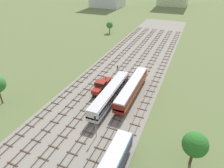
# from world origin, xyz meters

# --- Properties ---
(ground_plane) EXTENTS (480.00, 480.00, 0.00)m
(ground_plane) POSITION_xyz_m (0.00, 56.00, 0.00)
(ground_plane) COLOR #5B6B3D
(ballast_bed) EXTENTS (25.01, 176.00, 0.01)m
(ballast_bed) POSITION_xyz_m (0.00, 56.00, 0.00)
(ballast_bed) COLOR gray
(ballast_bed) RESTS_ON ground
(track_far_left) EXTENTS (2.40, 126.00, 0.29)m
(track_far_left) POSITION_xyz_m (-10.51, 57.00, 0.14)
(track_far_left) COLOR #47382D
(track_far_left) RESTS_ON ground
(track_left) EXTENTS (2.40, 126.00, 0.29)m
(track_left) POSITION_xyz_m (-6.30, 57.00, 0.14)
(track_left) COLOR #47382D
(track_left) RESTS_ON ground
(track_centre_left) EXTENTS (2.40, 126.00, 0.29)m
(track_centre_left) POSITION_xyz_m (-2.10, 57.00, 0.14)
(track_centre_left) COLOR #47382D
(track_centre_left) RESTS_ON ground
(track_centre) EXTENTS (2.40, 126.00, 0.29)m
(track_centre) POSITION_xyz_m (2.10, 57.00, 0.14)
(track_centre) COLOR #47382D
(track_centre) RESTS_ON ground
(track_centre_right) EXTENTS (2.40, 126.00, 0.29)m
(track_centre_right) POSITION_xyz_m (6.30, 57.00, 0.14)
(track_centre_right) COLOR #47382D
(track_centre_right) RESTS_ON ground
(track_right) EXTENTS (2.40, 126.00, 0.29)m
(track_right) POSITION_xyz_m (10.51, 57.00, 0.14)
(track_right) COLOR #47382D
(track_right) RESTS_ON ground
(diesel_railcar_centre_mid) EXTENTS (2.96, 20.50, 3.80)m
(diesel_railcar_centre_mid) POSITION_xyz_m (2.10, 46.41, 2.60)
(diesel_railcar_centre_mid) COLOR beige
(diesel_railcar_centre_mid) RESTS_ON ground
(shunter_loco_centre_left_midfar) EXTENTS (2.74, 8.46, 3.10)m
(shunter_loco_centre_left_midfar) POSITION_xyz_m (-2.10, 50.21, 2.01)
(shunter_loco_centre_left_midfar) COLOR maroon
(shunter_loco_centre_left_midfar) RESTS_ON ground
(diesel_railcar_centre_right_far) EXTENTS (2.96, 20.50, 3.80)m
(diesel_railcar_centre_right_far) POSITION_xyz_m (6.30, 51.16, 2.60)
(diesel_railcar_centre_right_far) COLOR maroon
(diesel_railcar_centre_right_far) RESTS_ON ground
(signal_post_near) EXTENTS (0.28, 0.47, 5.36)m
(signal_post_near) POSITION_xyz_m (4.20, 34.19, 3.41)
(signal_post_near) COLOR gray
(signal_post_near) RESTS_ON ground
(signal_post_mid) EXTENTS (0.28, 0.47, 5.48)m
(signal_post_mid) POSITION_xyz_m (0.00, 56.94, 3.47)
(signal_post_mid) COLOR gray
(signal_post_mid) RESTS_ON ground
(lineside_tree_0) EXTENTS (4.26, 4.26, 6.90)m
(lineside_tree_0) POSITION_xyz_m (22.32, 34.52, 4.73)
(lineside_tree_0) COLOR #4C331E
(lineside_tree_0) RESTS_ON ground
(lineside_tree_2) EXTENTS (3.34, 3.34, 5.71)m
(lineside_tree_2) POSITION_xyz_m (-22.45, 103.68, 4.01)
(lineside_tree_2) COLOR #4C331E
(lineside_tree_2) RESTS_ON ground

